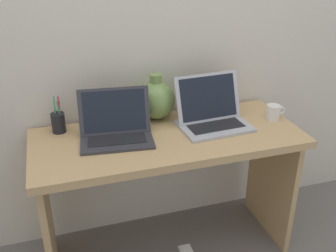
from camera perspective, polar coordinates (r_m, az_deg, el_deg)
ground_plane at (r=2.37m, az=-0.00°, el=-17.24°), size 6.00×6.00×0.00m
back_wall at (r=2.08m, az=-2.67°, el=14.20°), size 4.40×0.04×2.40m
desk at (r=2.02m, az=-0.00°, el=-5.48°), size 1.34×0.55×0.73m
laptop_left at (r=1.91m, az=-7.62°, el=-0.01°), size 0.37×0.27×0.23m
laptop_right at (r=2.04m, az=6.32°, el=1.97°), size 0.37×0.28×0.25m
green_vase at (r=2.09m, az=-1.76°, el=3.87°), size 0.20×0.20×0.25m
coffee_mug at (r=2.17m, az=15.07°, el=1.94°), size 0.11×0.07×0.08m
pen_cup at (r=2.03m, az=-15.64°, el=0.57°), size 0.07×0.07×0.19m
power_brick at (r=2.33m, az=2.57°, el=-17.67°), size 0.07×0.07×0.03m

